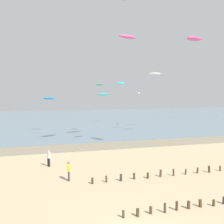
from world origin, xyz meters
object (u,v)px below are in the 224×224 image
Objects in this scene: kite_aloft_2 at (103,94)px; kite_aloft_4 at (139,93)px; kite_aloft_5 at (49,98)px; kite_aloft_7 at (99,84)px; kite_aloft_0 at (121,83)px; person_left_flank at (49,158)px; kite_aloft_10 at (155,74)px; kite_aloft_3 at (194,39)px; kite_aloft_6 at (195,39)px; person_mid_beach at (69,170)px; kite_aloft_8 at (128,37)px.

kite_aloft_4 reaches higher than kite_aloft_2.
kite_aloft_7 is (8.86, -3.62, 2.56)m from kite_aloft_5.
kite_aloft_0 is 1.01× the size of kite_aloft_2.
kite_aloft_10 reaches higher than person_left_flank.
kite_aloft_5 is 1.26× the size of kite_aloft_7.
kite_aloft_2 is at bearing 169.56° from kite_aloft_3.
kite_aloft_6 is at bearing -121.09° from kite_aloft_4.
person_mid_beach is at bearing -152.85° from kite_aloft_3.
kite_aloft_5 is (-19.25, -3.25, -0.95)m from kite_aloft_4.
person_left_flank is at bearing -57.88° from kite_aloft_5.
kite_aloft_7 is 11.93m from kite_aloft_8.
kite_aloft_4 is 0.69× the size of kite_aloft_6.
kite_aloft_8 reaches higher than kite_aloft_10.
kite_aloft_6 is (3.74, 5.40, 1.22)m from kite_aloft_3.
kite_aloft_5 is 0.99× the size of kite_aloft_6.
kite_aloft_2 is at bearing -23.28° from kite_aloft_5.
person_mid_beach is 18.29m from kite_aloft_2.
kite_aloft_6 is (9.24, -16.02, 7.63)m from kite_aloft_0.
kite_aloft_0 is at bearing 114.07° from kite_aloft_10.
kite_aloft_3 is (14.76, -0.81, 8.86)m from kite_aloft_2.
person_mid_beach is at bearing -144.29° from kite_aloft_8.
kite_aloft_0 is 0.65× the size of kite_aloft_8.
kite_aloft_8 is at bearing 81.12° from kite_aloft_0.
kite_aloft_4 is at bearing 43.89° from kite_aloft_5.
kite_aloft_8 reaches higher than kite_aloft_7.
kite_aloft_10 is (-3.76, 6.51, -5.22)m from kite_aloft_3.
person_left_flank is 0.85× the size of kite_aloft_0.
person_mid_beach is 0.75× the size of kite_aloft_10.
kite_aloft_8 is 11.45m from kite_aloft_10.
kite_aloft_5 is 29.22m from kite_aloft_6.
person_left_flank is 33.51m from kite_aloft_4.
kite_aloft_2 reaches higher than kite_aloft_5.
kite_aloft_8 is (-15.17, -5.93, -1.66)m from kite_aloft_6.
person_mid_beach is 0.60× the size of kite_aloft_3.
kite_aloft_7 is at bearing 149.56° from kite_aloft_4.
kite_aloft_6 reaches higher than person_mid_beach.
kite_aloft_3 is 0.92× the size of kite_aloft_8.
kite_aloft_3 is at bearing -96.54° from kite_aloft_6.
kite_aloft_10 reaches higher than person_mid_beach.
kite_aloft_6 is at bearing 38.57° from person_mid_beach.
person_left_flank is 0.82× the size of kite_aloft_7.
kite_aloft_3 is (23.21, 9.98, 15.31)m from person_left_flank.
kite_aloft_4 is at bearing 44.53° from kite_aloft_8.
kite_aloft_3 is (21.66, 14.86, 15.31)m from person_mid_beach.
kite_aloft_6 is 19.51m from kite_aloft_7.
kite_aloft_0 is at bearing 61.51° from kite_aloft_5.
person_mid_beach is 36.61m from kite_aloft_4.
kite_aloft_8 is (-8.32, -16.53, 8.30)m from kite_aloft_4.
kite_aloft_0 is 0.77× the size of kite_aloft_5.
person_mid_beach is at bearing -72.36° from person_left_flank.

